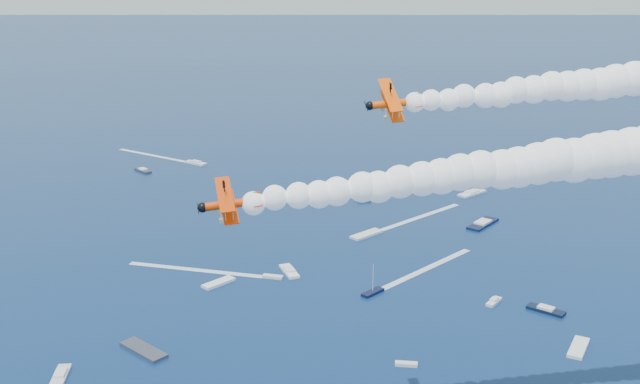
# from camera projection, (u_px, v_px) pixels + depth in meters

# --- Properties ---
(biplane_lead) EXTENTS (11.22, 12.75, 8.96)m
(biplane_lead) POSITION_uv_depth(u_px,v_px,m) (394.00, 103.00, 114.71)
(biplane_lead) COLOR #FF5105
(biplane_trail) EXTENTS (10.73, 11.96, 7.39)m
(biplane_trail) POSITION_uv_depth(u_px,v_px,m) (231.00, 204.00, 94.91)
(biplane_trail) COLOR #E83B04
(smoke_trail_lead) EXTENTS (66.14, 47.31, 11.76)m
(smoke_trail_lead) POSITION_uv_depth(u_px,v_px,m) (601.00, 82.00, 117.86)
(smoke_trail_lead) COLOR white
(smoke_trail_trail) EXTENTS (66.35, 51.99, 11.76)m
(smoke_trail_trail) POSITION_uv_depth(u_px,v_px,m) (480.00, 172.00, 99.72)
(smoke_trail_trail) COLOR white
(spectator_boats) EXTENTS (221.26, 166.03, 0.70)m
(spectator_boats) POSITION_uv_depth(u_px,v_px,m) (413.00, 248.00, 224.25)
(spectator_boats) COLOR silver
(spectator_boats) RESTS_ON ground
(boat_wakes) EXTENTS (152.26, 117.63, 0.04)m
(boat_wakes) POSITION_uv_depth(u_px,v_px,m) (287.00, 219.00, 249.58)
(boat_wakes) COLOR white
(boat_wakes) RESTS_ON ground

